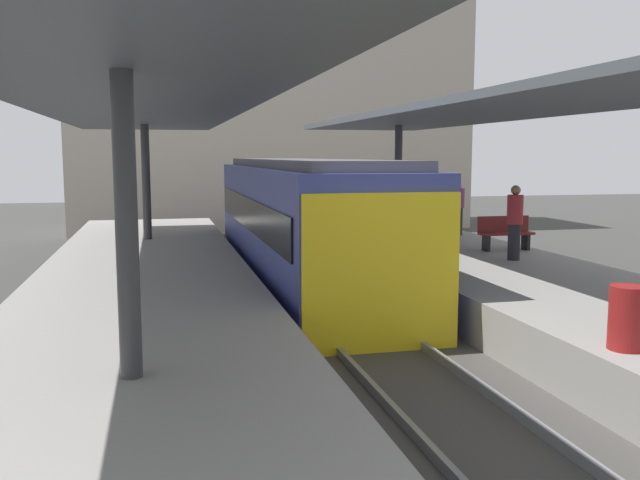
# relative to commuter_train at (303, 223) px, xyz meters

# --- Properties ---
(ground_plane) EXTENTS (80.00, 80.00, 0.00)m
(ground_plane) POSITION_rel_commuter_train_xyz_m (0.00, -4.04, -1.73)
(ground_plane) COLOR #383835
(platform_left) EXTENTS (4.40, 28.00, 1.00)m
(platform_left) POSITION_rel_commuter_train_xyz_m (-3.80, -4.04, -1.23)
(platform_left) COLOR gray
(platform_left) RESTS_ON ground_plane
(platform_right) EXTENTS (4.40, 28.00, 1.00)m
(platform_right) POSITION_rel_commuter_train_xyz_m (3.80, -4.04, -1.23)
(platform_right) COLOR gray
(platform_right) RESTS_ON ground_plane
(track_ballast) EXTENTS (3.20, 28.00, 0.20)m
(track_ballast) POSITION_rel_commuter_train_xyz_m (0.00, -4.04, -1.63)
(track_ballast) COLOR #423F3D
(track_ballast) RESTS_ON ground_plane
(rail_near_side) EXTENTS (0.08, 28.00, 0.14)m
(rail_near_side) POSITION_rel_commuter_train_xyz_m (-0.72, -4.04, -1.46)
(rail_near_side) COLOR slate
(rail_near_side) RESTS_ON track_ballast
(rail_far_side) EXTENTS (0.08, 28.00, 0.14)m
(rail_far_side) POSITION_rel_commuter_train_xyz_m (0.72, -4.04, -1.46)
(rail_far_side) COLOR slate
(rail_far_side) RESTS_ON track_ballast
(commuter_train) EXTENTS (2.78, 12.30, 3.10)m
(commuter_train) POSITION_rel_commuter_train_xyz_m (0.00, 0.00, 0.00)
(commuter_train) COLOR #38428C
(commuter_train) RESTS_ON track_ballast
(canopy_left) EXTENTS (4.18, 21.00, 3.43)m
(canopy_left) POSITION_rel_commuter_train_xyz_m (-3.80, -2.64, 2.57)
(canopy_left) COLOR #333335
(canopy_left) RESTS_ON platform_left
(canopy_right) EXTENTS (4.18, 21.00, 3.48)m
(canopy_right) POSITION_rel_commuter_train_xyz_m (3.80, -2.64, 2.62)
(canopy_right) COLOR #333335
(canopy_right) RESTS_ON platform_right
(platform_bench) EXTENTS (1.40, 0.41, 0.86)m
(platform_bench) POSITION_rel_commuter_train_xyz_m (5.07, -0.80, -0.26)
(platform_bench) COLOR black
(platform_bench) RESTS_ON platform_right
(platform_sign) EXTENTS (0.90, 0.08, 2.21)m
(platform_sign) POSITION_rel_commuter_train_xyz_m (2.80, 0.55, 0.90)
(platform_sign) COLOR #262628
(platform_sign) RESTS_ON platform_right
(litter_bin) EXTENTS (0.44, 0.44, 0.80)m
(litter_bin) POSITION_rel_commuter_train_xyz_m (2.11, -9.28, -0.33)
(litter_bin) COLOR maroon
(litter_bin) RESTS_ON platform_right
(passenger_near_bench) EXTENTS (0.36, 0.36, 1.72)m
(passenger_near_bench) POSITION_rel_commuter_train_xyz_m (4.45, -2.36, 0.16)
(passenger_near_bench) COLOR #232328
(passenger_near_bench) RESTS_ON platform_right
(passenger_mid_platform) EXTENTS (0.36, 0.36, 1.62)m
(passenger_mid_platform) POSITION_rel_commuter_train_xyz_m (2.20, 2.15, 0.11)
(passenger_mid_platform) COLOR #386B3D
(passenger_mid_platform) RESTS_ON platform_right
(passenger_far_end) EXTENTS (0.36, 0.36, 1.63)m
(passenger_far_end) POSITION_rel_commuter_train_xyz_m (5.31, 2.51, 0.11)
(passenger_far_end) COLOR #232328
(passenger_far_end) RESTS_ON platform_right
(station_building_backdrop) EXTENTS (18.00, 6.00, 11.00)m
(station_building_backdrop) POSITION_rel_commuter_train_xyz_m (1.79, 15.96, 3.77)
(station_building_backdrop) COLOR #A89E8E
(station_building_backdrop) RESTS_ON ground_plane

